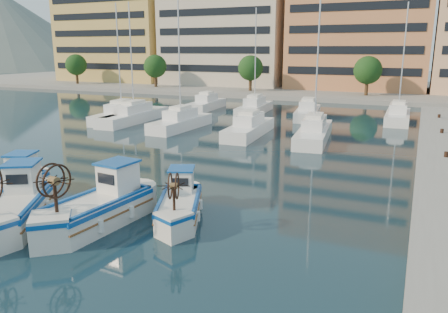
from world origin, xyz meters
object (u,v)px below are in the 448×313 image
Objects in this scene: fishing_boat_b at (16,205)px; fishing_boat_c at (100,205)px; fishing_boat_a at (13,187)px; fishing_boat_d at (180,203)px.

fishing_boat_c is (3.16, 1.45, 0.02)m from fishing_boat_b.
fishing_boat_c reaches higher than fishing_boat_b.
fishing_boat_c reaches higher than fishing_boat_a.
fishing_boat_d is (2.67, 1.97, -0.16)m from fishing_boat_c.
fishing_boat_b is 6.75m from fishing_boat_d.
fishing_boat_b reaches higher than fishing_boat_a.
fishing_boat_c is at bearing -6.03° from fishing_boat_b.
fishing_boat_b is (2.37, -1.87, 0.08)m from fishing_boat_a.
fishing_boat_b is at bearing -172.99° from fishing_boat_d.
fishing_boat_c is at bearing -26.32° from fishing_boat_a.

